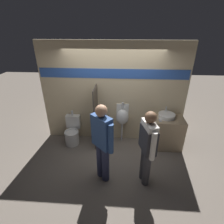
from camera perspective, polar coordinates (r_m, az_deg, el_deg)
name	(u,v)px	position (r m, az deg, el deg)	size (l,w,h in m)	color
ground_plane	(112,150)	(4.80, -0.14, -12.19)	(16.00, 16.00, 0.00)	#70665B
display_wall	(113,94)	(4.64, 0.36, 5.81)	(3.81, 0.07, 2.70)	beige
sink_counter	(166,132)	(4.92, 17.34, -6.40)	(0.80, 0.57, 0.85)	tan
sink_basin	(167,116)	(4.72, 17.39, -1.13)	(0.43, 0.43, 0.24)	white
cell_phone	(160,120)	(4.55, 15.41, -2.60)	(0.07, 0.14, 0.01)	#B7B7BC
divider_near_counter	(96,117)	(4.61, -5.22, -1.75)	(0.03, 0.59, 1.65)	#4C4238
urinal_near_counter	(122,117)	(4.74, 3.39, -1.61)	(0.35, 0.25, 1.16)	silver
toilet	(72,133)	(5.03, -12.80, -6.63)	(0.40, 0.56, 0.90)	white
person_in_vest	(148,144)	(3.47, 11.56, -10.21)	(0.31, 0.56, 1.66)	#3D3D42
person_with_lanyard	(102,141)	(3.49, -3.23, -9.45)	(0.47, 0.45, 1.74)	#282D4C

